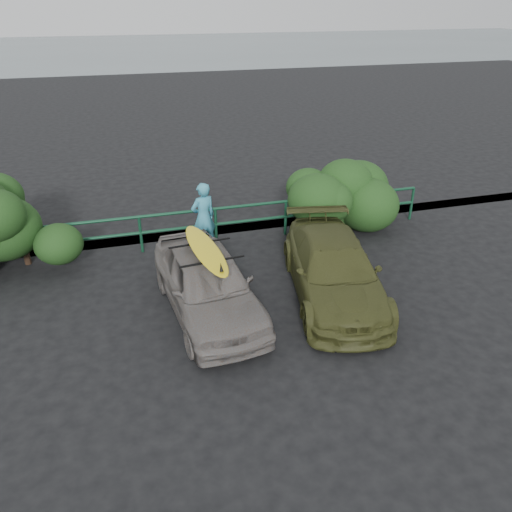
{
  "coord_description": "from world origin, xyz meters",
  "views": [
    {
      "loc": [
        -1.33,
        -7.19,
        6.03
      ],
      "look_at": [
        1.27,
        1.97,
        1.06
      ],
      "focal_mm": 35.0,
      "sensor_mm": 36.0,
      "label": 1
    }
  ],
  "objects": [
    {
      "name": "roof_rack",
      "position": [
        0.15,
        1.73,
        1.44
      ],
      "size": [
        1.41,
        1.05,
        0.04
      ],
      "primitive_type": null,
      "rotation": [
        0.0,
        0.0,
        0.1
      ],
      "color": "black",
      "rests_on": "sedan"
    },
    {
      "name": "man",
      "position": [
        0.62,
        4.67,
        0.94
      ],
      "size": [
        0.79,
        0.65,
        1.87
      ],
      "primitive_type": "imported",
      "rotation": [
        0.0,
        0.0,
        3.47
      ],
      "color": "teal",
      "rests_on": "ground"
    },
    {
      "name": "olive_vehicle",
      "position": [
        2.97,
        1.63,
        0.66
      ],
      "size": [
        2.7,
        4.8,
        1.31
      ],
      "primitive_type": "imported",
      "rotation": [
        0.0,
        0.0,
        -0.2
      ],
      "color": "#40431D",
      "rests_on": "ground"
    },
    {
      "name": "shrub_right",
      "position": [
        5.0,
        5.5,
        0.95
      ],
      "size": [
        3.2,
        2.4,
        1.9
      ],
      "primitive_type": null,
      "color": "#1F4218",
      "rests_on": "ground"
    },
    {
      "name": "ocean",
      "position": [
        0.0,
        60.0,
        0.0
      ],
      "size": [
        200.0,
        200.0,
        0.0
      ],
      "primitive_type": "plane",
      "color": "slate",
      "rests_on": "ground"
    },
    {
      "name": "surfboard",
      "position": [
        0.15,
        1.73,
        1.5
      ],
      "size": [
        0.76,
        2.53,
        0.07
      ],
      "primitive_type": "ellipsoid",
      "rotation": [
        0.0,
        0.0,
        0.1
      ],
      "color": "gold",
      "rests_on": "roof_rack"
    },
    {
      "name": "sedan",
      "position": [
        0.15,
        1.73,
        0.71
      ],
      "size": [
        2.08,
        4.31,
        1.42
      ],
      "primitive_type": "imported",
      "rotation": [
        0.0,
        0.0,
        0.1
      ],
      "color": "slate",
      "rests_on": "ground"
    },
    {
      "name": "guardrail",
      "position": [
        0.0,
        5.0,
        0.52
      ],
      "size": [
        14.0,
        0.08,
        1.04
      ],
      "primitive_type": null,
      "color": "#123F27",
      "rests_on": "ground"
    },
    {
      "name": "ground",
      "position": [
        0.0,
        0.0,
        0.0
      ],
      "size": [
        80.0,
        80.0,
        0.0
      ],
      "primitive_type": "plane",
      "color": "black"
    }
  ]
}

